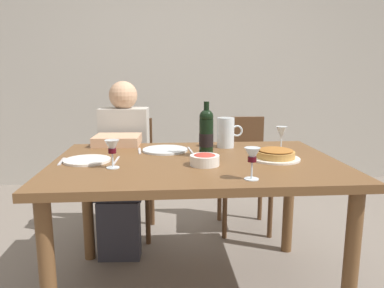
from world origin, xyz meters
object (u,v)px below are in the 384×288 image
(dining_table, at_px, (196,177))
(baked_tart, at_px, (275,154))
(chair_left, at_px, (128,168))
(wine_glass_centre, at_px, (252,157))
(diner_left, at_px, (123,160))
(salad_bowl, at_px, (205,159))
(wine_glass_right_diner, at_px, (282,134))
(water_pitcher, at_px, (226,134))
(wine_glass_left_diner, at_px, (112,148))
(chair_right, at_px, (243,165))
(wine_bottle, at_px, (206,133))
(dinner_plate_left_setting, at_px, (165,150))
(dinner_plate_right_setting, at_px, (87,160))

(dining_table, xyz_separation_m, baked_tart, (0.42, -0.02, 0.12))
(chair_left, bearing_deg, wine_glass_centre, 121.09)
(baked_tart, relative_size, chair_left, 0.30)
(dining_table, relative_size, diner_left, 1.29)
(chair_left, height_order, diner_left, diner_left)
(wine_glass_centre, bearing_deg, baked_tart, 58.92)
(salad_bowl, xyz_separation_m, wine_glass_centre, (0.17, -0.27, 0.07))
(wine_glass_right_diner, distance_m, diner_left, 1.10)
(water_pitcher, bearing_deg, wine_glass_left_diner, -143.85)
(salad_bowl, relative_size, chair_right, 0.17)
(baked_tart, bearing_deg, water_pitcher, 120.84)
(wine_bottle, bearing_deg, salad_bowl, -98.78)
(salad_bowl, distance_m, wine_glass_right_diner, 0.59)
(baked_tart, distance_m, dinner_plate_left_setting, 0.64)
(salad_bowl, bearing_deg, dining_table, 106.17)
(dining_table, distance_m, salad_bowl, 0.17)
(wine_glass_left_diner, relative_size, dinner_plate_left_setting, 0.52)
(diner_left, bearing_deg, wine_glass_left_diner, 96.37)
(wine_bottle, relative_size, water_pitcher, 1.64)
(wine_glass_left_diner, xyz_separation_m, wine_glass_right_diner, (0.94, 0.33, 0.00))
(diner_left, bearing_deg, wine_glass_centre, 126.79)
(salad_bowl, xyz_separation_m, wine_glass_right_diner, (0.49, 0.31, 0.07))
(diner_left, height_order, chair_right, diner_left)
(dinner_plate_left_setting, bearing_deg, wine_glass_centre, -59.44)
(wine_glass_left_diner, bearing_deg, chair_left, 91.58)
(chair_left, distance_m, chair_right, 0.90)
(wine_glass_left_diner, distance_m, wine_glass_centre, 0.67)
(dining_table, bearing_deg, wine_bottle, 52.53)
(baked_tart, relative_size, wine_glass_left_diner, 1.88)
(water_pitcher, bearing_deg, dinner_plate_left_setting, -167.78)
(salad_bowl, relative_size, chair_left, 0.17)
(wine_glass_centre, xyz_separation_m, dinner_plate_right_setting, (-0.78, 0.39, -0.09))
(water_pitcher, xyz_separation_m, baked_tart, (0.21, -0.35, -0.05))
(wine_glass_centre, distance_m, dinner_plate_right_setting, 0.88)
(dining_table, distance_m, dinner_plate_left_setting, 0.31)
(dinner_plate_right_setting, height_order, chair_left, chair_left)
(water_pitcher, xyz_separation_m, dinner_plate_left_setting, (-0.38, -0.08, -0.08))
(salad_bowl, xyz_separation_m, diner_left, (-0.49, 0.74, -0.18))
(wine_bottle, bearing_deg, wine_glass_left_diner, -155.60)
(wine_bottle, xyz_separation_m, chair_left, (-0.51, 0.78, -0.39))
(wine_glass_centre, height_order, dinner_plate_left_setting, wine_glass_centre)
(chair_left, height_order, chair_right, same)
(salad_bowl, xyz_separation_m, dinner_plate_left_setting, (-0.20, 0.36, -0.03))
(wine_bottle, xyz_separation_m, salad_bowl, (-0.03, -0.20, -0.10))
(wine_bottle, relative_size, wine_glass_right_diner, 2.09)
(dinner_plate_left_setting, bearing_deg, wine_bottle, -35.68)
(dinner_plate_left_setting, relative_size, dinner_plate_right_setting, 1.10)
(dining_table, relative_size, baked_tart, 5.77)
(wine_bottle, height_order, baked_tart, wine_bottle)
(wine_bottle, distance_m, baked_tart, 0.39)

